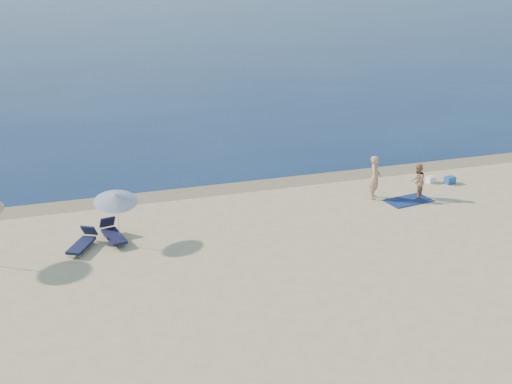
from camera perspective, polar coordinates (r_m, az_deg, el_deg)
sea at (r=108.00m, az=-13.06°, el=14.84°), size 240.00×160.00×0.01m
wet_sand_strip at (r=29.93m, az=1.83°, el=0.84°), size 240.00×1.60×0.00m
person_left at (r=28.18m, az=10.52°, el=1.29°), size 0.78×0.84×1.93m
person_right at (r=28.65m, az=14.15°, el=0.93°), size 0.94×0.96×1.56m
beach_towel at (r=28.51m, az=13.38°, el=-0.74°), size 2.13×1.39×0.03m
white_bag at (r=30.97m, az=15.25°, el=1.08°), size 0.41×0.38×0.30m
blue_cooler at (r=31.09m, az=16.85°, el=1.02°), size 0.51×0.40×0.33m
umbrella_near at (r=23.75m, az=-12.37°, el=-0.53°), size 1.69×1.72×2.10m
lounger_left at (r=24.52m, az=-12.61°, el=-3.64°), size 0.89×1.79×0.76m
lounger_right at (r=24.09m, az=-15.16°, el=-4.36°), size 1.25×1.68×0.72m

